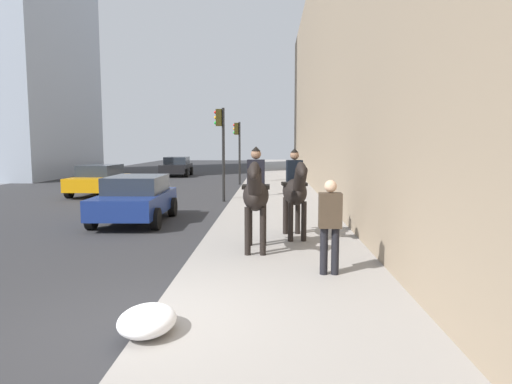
{
  "coord_description": "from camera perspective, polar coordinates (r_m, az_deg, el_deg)",
  "views": [
    {
      "loc": [
        -5.87,
        -1.68,
        2.46
      ],
      "look_at": [
        4.0,
        -1.34,
        1.4
      ],
      "focal_mm": 31.89,
      "sensor_mm": 36.0,
      "label": 1
    }
  ],
  "objects": [
    {
      "name": "mounted_horse_far",
      "position": [
        11.19,
        4.92,
        0.29
      ],
      "size": [
        2.15,
        0.72,
        2.22
      ],
      "rotation": [
        0.0,
        0.0,
        3.25
      ],
      "color": "black",
      "rests_on": "sidewalk_slab"
    },
    {
      "name": "mounted_horse_near",
      "position": [
        9.8,
        -0.03,
        -0.21
      ],
      "size": [
        2.15,
        0.6,
        2.28
      ],
      "rotation": [
        0.0,
        0.0,
        3.14
      ],
      "color": "black",
      "rests_on": "sidewalk_slab"
    },
    {
      "name": "car_near_lane",
      "position": [
        22.79,
        -19.07,
        1.51
      ],
      "size": [
        3.95,
        2.05,
        1.44
      ],
      "rotation": [
        0.0,
        0.0,
        3.11
      ],
      "color": "orange",
      "rests_on": "ground"
    },
    {
      "name": "snow_pile_near",
      "position": [
        5.99,
        -13.49,
        -15.38
      ],
      "size": [
        0.93,
        0.71,
        0.32
      ],
      "primitive_type": "ellipsoid",
      "color": "white",
      "rests_on": "sidewalk_slab"
    },
    {
      "name": "pedestrian_greeting",
      "position": [
        8.17,
        9.27,
        -3.56
      ],
      "size": [
        0.26,
        0.4,
        1.7
      ],
      "rotation": [
        0.0,
        0.0,
        -0.01
      ],
      "color": "black",
      "rests_on": "sidewalk_slab"
    },
    {
      "name": "traffic_light_near_curb",
      "position": [
        19.16,
        -4.38,
        6.61
      ],
      "size": [
        0.2,
        0.44,
        3.92
      ],
      "color": "black",
      "rests_on": "ground"
    },
    {
      "name": "car_far_lane",
      "position": [
        14.66,
        -14.87,
        -0.73
      ],
      "size": [
        3.99,
        2.13,
        1.44
      ],
      "rotation": [
        0.0,
        0.0,
        3.16
      ],
      "color": "navy",
      "rests_on": "ground"
    },
    {
      "name": "sidewalk_slab",
      "position": [
        6.35,
        4.13,
        -16.12
      ],
      "size": [
        120.0,
        3.84,
        0.12
      ],
      "primitive_type": "cube",
      "color": "gray",
      "rests_on": "ground"
    },
    {
      "name": "traffic_light_far_curb",
      "position": [
        27.15,
        -2.27,
        6.2
      ],
      "size": [
        0.2,
        0.44,
        3.71
      ],
      "color": "black",
      "rests_on": "ground"
    },
    {
      "name": "car_mid_lane",
      "position": [
        34.72,
        -9.94,
        3.22
      ],
      "size": [
        4.09,
        2.19,
        1.44
      ],
      "rotation": [
        0.0,
        0.0,
        3.18
      ],
      "color": "black",
      "rests_on": "ground"
    }
  ]
}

